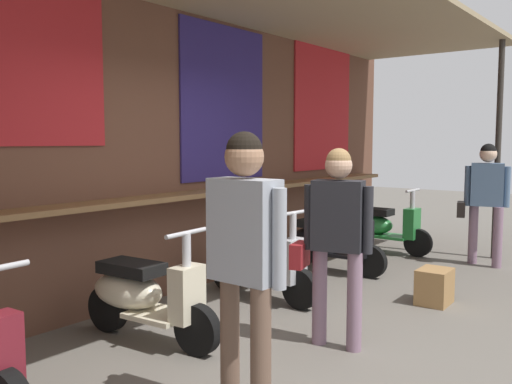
% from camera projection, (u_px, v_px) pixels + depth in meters
% --- Properties ---
extents(ground_plane, '(29.32, 29.32, 0.00)m').
position_uv_depth(ground_plane, '(303.00, 342.00, 4.54)').
color(ground_plane, '#605B54').
extents(market_stall_facade, '(10.47, 2.64, 3.21)m').
position_uv_depth(market_stall_facade, '(151.00, 125.00, 5.48)').
color(market_stall_facade, brown).
rests_on(market_stall_facade, ground_plane).
extents(scooter_cream, '(0.50, 1.40, 0.97)m').
position_uv_depth(scooter_cream, '(142.00, 295.00, 4.54)').
color(scooter_cream, beige).
rests_on(scooter_cream, ground_plane).
extents(scooter_silver, '(0.49, 1.40, 0.97)m').
position_uv_depth(scooter_silver, '(256.00, 262.00, 5.77)').
color(scooter_silver, '#B2B5BA').
rests_on(scooter_silver, ground_plane).
extents(scooter_black, '(0.46, 1.40, 0.97)m').
position_uv_depth(scooter_black, '(328.00, 241.00, 6.97)').
color(scooter_black, black).
rests_on(scooter_black, ground_plane).
extents(scooter_green, '(0.46, 1.40, 0.97)m').
position_uv_depth(scooter_green, '(381.00, 226.00, 8.20)').
color(scooter_green, '#237533').
rests_on(scooter_green, ground_plane).
extents(shopper_with_handbag, '(0.39, 0.64, 1.60)m').
position_uv_depth(shopper_with_handbag, '(336.00, 229.00, 4.35)').
color(shopper_with_handbag, gray).
rests_on(shopper_with_handbag, ground_plane).
extents(shopper_browsing, '(0.23, 0.58, 1.71)m').
position_uv_depth(shopper_browsing, '(244.00, 244.00, 3.18)').
color(shopper_browsing, brown).
rests_on(shopper_browsing, ground_plane).
extents(shopper_passing, '(0.39, 0.65, 1.62)m').
position_uv_depth(shopper_passing, '(485.00, 192.00, 7.24)').
color(shopper_passing, gray).
rests_on(shopper_passing, ground_plane).
extents(merchandise_crate, '(0.39, 0.31, 0.36)m').
position_uv_depth(merchandise_crate, '(434.00, 286.00, 5.59)').
color(merchandise_crate, olive).
rests_on(merchandise_crate, ground_plane).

